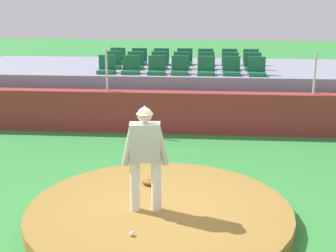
{
  "coord_description": "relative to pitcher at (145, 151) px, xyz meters",
  "views": [
    {
      "loc": [
        0.75,
        -7.43,
        3.7
      ],
      "look_at": [
        0.0,
        1.82,
        1.11
      ],
      "focal_mm": 52.52,
      "sensor_mm": 36.0,
      "label": 1
    }
  ],
  "objects": [
    {
      "name": "stadium_chair_19",
      "position": [
        1.64,
        8.16,
        0.33
      ],
      "size": [
        0.48,
        0.44,
        0.5
      ],
      "rotation": [
        0.0,
        0.0,
        3.14
      ],
      "color": "#1C623F",
      "rests_on": "bleacher_platform"
    },
    {
      "name": "stadium_chair_13",
      "position": [
        2.3,
        7.26,
        0.33
      ],
      "size": [
        0.48,
        0.44,
        0.5
      ],
      "rotation": [
        0.0,
        0.0,
        3.14
      ],
      "color": "#1C623F",
      "rests_on": "bleacher_platform"
    },
    {
      "name": "stadium_chair_5",
      "position": [
        1.63,
        6.37,
        0.33
      ],
      "size": [
        0.48,
        0.44,
        0.5
      ],
      "rotation": [
        0.0,
        0.0,
        3.14
      ],
      "color": "#1C623F",
      "rests_on": "bleacher_platform"
    },
    {
      "name": "stadium_chair_10",
      "position": [
        0.18,
        7.26,
        0.33
      ],
      "size": [
        0.48,
        0.44,
        0.5
      ],
      "rotation": [
        0.0,
        0.0,
        3.14
      ],
      "color": "#1C623F",
      "rests_on": "bleacher_platform"
    },
    {
      "name": "stadium_chair_20",
      "position": [
        2.31,
        8.15,
        0.33
      ],
      "size": [
        0.48,
        0.44,
        0.5
      ],
      "rotation": [
        0.0,
        0.0,
        3.14
      ],
      "color": "#1C623F",
      "rests_on": "bleacher_platform"
    },
    {
      "name": "pitchers_mound",
      "position": [
        0.21,
        0.09,
        -1.12
      ],
      "size": [
        4.41,
        4.41,
        0.21
      ],
      "primitive_type": "cylinder",
      "color": "olive",
      "rests_on": "ground_plane"
    },
    {
      "name": "fielding_glove",
      "position": [
        -0.07,
        1.05,
        -0.96
      ],
      "size": [
        0.36,
        0.32,
        0.11
      ],
      "primitive_type": "ellipsoid",
      "rotation": [
        0.0,
        0.0,
        5.77
      ],
      "color": "brown",
      "rests_on": "pitchers_mound"
    },
    {
      "name": "stadium_chair_0",
      "position": [
        -1.9,
        6.37,
        0.33
      ],
      "size": [
        0.48,
        0.44,
        0.5
      ],
      "rotation": [
        0.0,
        0.0,
        3.14
      ],
      "color": "#1C623F",
      "rests_on": "bleacher_platform"
    },
    {
      "name": "stadium_chair_2",
      "position": [
        -0.47,
        6.33,
        0.33
      ],
      "size": [
        0.48,
        0.44,
        0.5
      ],
      "rotation": [
        0.0,
        0.0,
        3.14
      ],
      "color": "#1C623F",
      "rests_on": "bleacher_platform"
    },
    {
      "name": "stadium_chair_14",
      "position": [
        -1.92,
        8.16,
        0.33
      ],
      "size": [
        0.48,
        0.44,
        0.5
      ],
      "rotation": [
        0.0,
        0.0,
        3.14
      ],
      "color": "#1C623F",
      "rests_on": "bleacher_platform"
    },
    {
      "name": "stadium_chair_16",
      "position": [
        -0.51,
        8.12,
        0.33
      ],
      "size": [
        0.48,
        0.44,
        0.5
      ],
      "rotation": [
        0.0,
        0.0,
        3.14
      ],
      "color": "#1C623F",
      "rests_on": "bleacher_platform"
    },
    {
      "name": "stadium_chair_18",
      "position": [
        0.89,
        8.13,
        0.33
      ],
      "size": [
        0.48,
        0.44,
        0.5
      ],
      "rotation": [
        0.0,
        0.0,
        3.14
      ],
      "color": "#1C623F",
      "rests_on": "bleacher_platform"
    },
    {
      "name": "stadium_chair_17",
      "position": [
        0.23,
        8.17,
        0.33
      ],
      "size": [
        0.48,
        0.44,
        0.5
      ],
      "rotation": [
        0.0,
        0.0,
        3.14
      ],
      "color": "#1C623F",
      "rests_on": "bleacher_platform"
    },
    {
      "name": "stadium_chair_1",
      "position": [
        -1.21,
        6.35,
        0.33
      ],
      "size": [
        0.48,
        0.44,
        0.5
      ],
      "rotation": [
        0.0,
        0.0,
        3.14
      ],
      "color": "#1C623F",
      "rests_on": "bleacher_platform"
    },
    {
      "name": "stadium_chair_9",
      "position": [
        -0.49,
        7.28,
        0.33
      ],
      "size": [
        0.48,
        0.44,
        0.5
      ],
      "rotation": [
        0.0,
        0.0,
        3.14
      ],
      "color": "#1C623F",
      "rests_on": "bleacher_platform"
    },
    {
      "name": "stadium_chair_6",
      "position": [
        2.32,
        6.32,
        0.33
      ],
      "size": [
        0.48,
        0.44,
        0.5
      ],
      "rotation": [
        0.0,
        0.0,
        3.14
      ],
      "color": "#1C623F",
      "rests_on": "bleacher_platform"
    },
    {
      "name": "fence_post_left",
      "position": [
        -1.68,
        5.29,
        0.43
      ],
      "size": [
        0.06,
        0.06,
        1.11
      ],
      "primitive_type": "cylinder",
      "color": "silver",
      "rests_on": "brick_barrier"
    },
    {
      "name": "stadium_chair_15",
      "position": [
        -1.21,
        8.12,
        0.33
      ],
      "size": [
        0.48,
        0.44,
        0.5
      ],
      "rotation": [
        0.0,
        0.0,
        3.14
      ],
      "color": "#1C623F",
      "rests_on": "bleacher_platform"
    },
    {
      "name": "stadium_chair_3",
      "position": [
        0.18,
        6.36,
        0.33
      ],
      "size": [
        0.48,
        0.44,
        0.5
      ],
      "rotation": [
        0.0,
        0.0,
        3.14
      ],
      "color": "#1C623F",
      "rests_on": "bleacher_platform"
    },
    {
      "name": "stadium_chair_4",
      "position": [
        0.92,
        6.34,
        0.33
      ],
      "size": [
        0.48,
        0.44,
        0.5
      ],
      "rotation": [
        0.0,
        0.0,
        3.14
      ],
      "color": "#1C623F",
      "rests_on": "bleacher_platform"
    },
    {
      "name": "ground_plane",
      "position": [
        0.21,
        0.09,
        -1.23
      ],
      "size": [
        60.0,
        60.0,
        0.0
      ],
      "primitive_type": "plane",
      "color": "#34863A"
    },
    {
      "name": "fence_post_right",
      "position": [
        3.68,
        5.29,
        0.43
      ],
      "size": [
        0.06,
        0.06,
        1.11
      ],
      "primitive_type": "cylinder",
      "color": "silver",
      "rests_on": "brick_barrier"
    },
    {
      "name": "stadium_chair_7",
      "position": [
        -1.89,
        7.25,
        0.33
      ],
      "size": [
        0.48,
        0.44,
        0.5
      ],
      "rotation": [
        0.0,
        0.0,
        3.14
      ],
      "color": "#1C623F",
      "rests_on": "bleacher_platform"
    },
    {
      "name": "brick_barrier",
      "position": [
        0.21,
        5.29,
        -0.68
      ],
      "size": [
        13.9,
        0.4,
        1.1
      ],
      "primitive_type": "cube",
      "color": "maroon",
      "rests_on": "ground_plane"
    },
    {
      "name": "pitcher",
      "position": [
        0.0,
        0.0,
        0.0
      ],
      "size": [
        0.77,
        0.3,
        1.75
      ],
      "rotation": [
        0.0,
        0.0,
        0.11
      ],
      "color": "silver",
      "rests_on": "pitchers_mound"
    },
    {
      "name": "stadium_chair_12",
      "position": [
        1.63,
        7.24,
        0.33
      ],
      "size": [
        0.48,
        0.44,
        0.5
      ],
      "rotation": [
        0.0,
        0.0,
        3.14
      ],
      "color": "#1C623F",
      "rests_on": "bleacher_platform"
    },
    {
      "name": "baseball",
      "position": [
        -0.1,
        -0.9,
        -0.98
      ],
      "size": [
        0.07,
        0.07,
        0.07
      ],
      "primitive_type": "sphere",
      "color": "white",
      "rests_on": "pitchers_mound"
    },
    {
      "name": "stadium_chair_11",
      "position": [
        0.92,
        7.26,
        0.33
      ],
      "size": [
        0.48,
        0.44,
        0.5
      ],
      "rotation": [
        0.0,
        0.0,
        3.14
      ],
      "color": "#1C623F",
      "rests_on": "bleacher_platform"
    },
    {
      "name": "stadium_chair_8",
      "position": [
        -1.21,
        7.23,
        0.33
      ],
      "size": [
        0.48,
        0.44,
        0.5
      ],
      "rotation": [
        0.0,
        0.0,
        3.14
      ],
      "color": "#1C623F",
      "rests_on": "bleacher_platform"
    },
    {
      "name": "bleacher_platform",
      "position": [
        0.21,
        7.79,
        -0.53
      ],
      "size": [
        13.08,
        3.93,
        1.4
      ],
      "primitive_type": "cube",
      "color": "gray",
      "rests_on": "ground_plane"
    }
  ]
}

